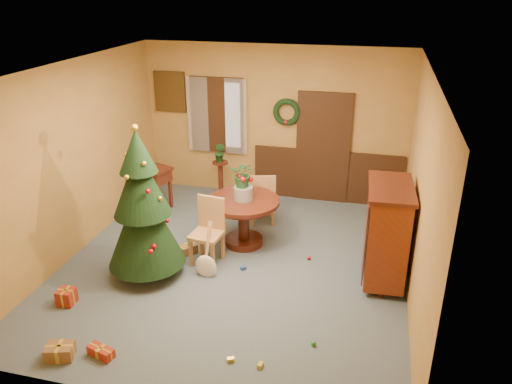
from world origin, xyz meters
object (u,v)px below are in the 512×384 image
(chair_near, at_px, (209,228))
(writing_desk, at_px, (148,176))
(christmas_tree, at_px, (143,207))
(dining_table, at_px, (244,213))
(sideboard, at_px, (387,231))

(chair_near, relative_size, writing_desk, 1.02)
(chair_near, height_order, christmas_tree, christmas_tree)
(dining_table, xyz_separation_m, writing_desk, (-2.11, 1.00, 0.06))
(dining_table, height_order, sideboard, sideboard)
(dining_table, xyz_separation_m, christmas_tree, (-1.11, -1.20, 0.52))
(christmas_tree, relative_size, writing_desk, 2.25)
(sideboard, bearing_deg, christmas_tree, -168.45)
(writing_desk, height_order, sideboard, sideboard)
(christmas_tree, bearing_deg, writing_desk, 114.35)
(dining_table, bearing_deg, sideboard, -13.44)
(chair_near, relative_size, sideboard, 0.71)
(christmas_tree, xyz_separation_m, sideboard, (3.30, 0.67, -0.30))
(dining_table, distance_m, sideboard, 2.26)
(chair_near, bearing_deg, writing_desk, 137.01)
(writing_desk, xyz_separation_m, sideboard, (4.29, -1.52, 0.17))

